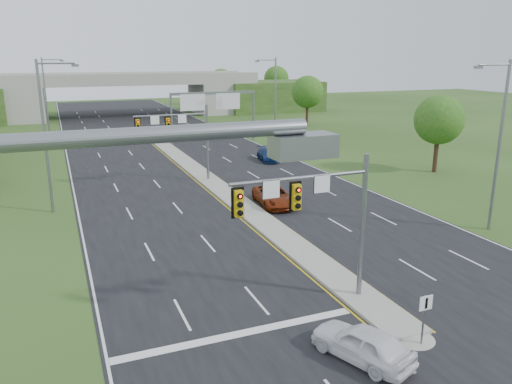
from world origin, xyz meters
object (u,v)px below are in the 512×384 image
object	(u,v)px
signal_mast_near	(321,209)
car_white	(362,343)
car_far_b	(268,155)
signal_mast_far	(183,131)
sign_gantry	(212,103)
overpass	(124,97)
car_far_a	(274,196)
keep_right_sign	(425,312)
car_far_c	(225,128)

from	to	relation	value
signal_mast_near	car_white	distance (m)	5.93
car_far_b	car_white	bearing A→B (deg)	-97.74
car_white	signal_mast_far	bearing A→B (deg)	-112.87
sign_gantry	overpass	bearing A→B (deg)	100.79
car_far_a	overpass	bearing A→B (deg)	97.99
sign_gantry	car_far_b	distance (m)	14.56
signal_mast_far	car_far_b	xyz separation A→B (m)	(11.00, 6.32, -4.05)
signal_mast_near	car_far_a	size ratio (longest dim) A/B	1.37
sign_gantry	overpass	distance (m)	35.75
keep_right_sign	car_far_b	world-z (taller)	keep_right_sign
overpass	car_far_a	distance (m)	64.70
sign_gantry	keep_right_sign	bearing A→B (deg)	-97.70
overpass	sign_gantry	bearing A→B (deg)	-79.21
car_white	car_far_c	bearing A→B (deg)	-125.46
car_far_b	signal_mast_near	bearing A→B (deg)	-99.21
signal_mast_near	car_far_a	distance (m)	16.66
signal_mast_far	keep_right_sign	bearing A→B (deg)	-85.61
signal_mast_near	overpass	xyz separation A→B (m)	(2.26, 80.07, -1.17)
signal_mast_near	car_far_b	size ratio (longest dim) A/B	1.56
signal_mast_far	car_far_b	distance (m)	13.31
signal_mast_far	car_white	xyz separation A→B (m)	(-0.51, -29.34, -4.01)
overpass	keep_right_sign	bearing A→B (deg)	-90.00
car_far_a	car_far_b	size ratio (longest dim) A/B	1.14
sign_gantry	car_far_a	world-z (taller)	sign_gantry
car_white	car_far_c	size ratio (longest dim) A/B	0.92
overpass	car_far_b	xyz separation A→B (m)	(8.73, -48.75, -2.88)
signal_mast_far	sign_gantry	bearing A→B (deg)	65.89
car_white	car_far_c	distance (m)	58.63
signal_mast_far	car_far_c	world-z (taller)	signal_mast_far
car_far_a	sign_gantry	bearing A→B (deg)	87.62
signal_mast_far	sign_gantry	world-z (taller)	signal_mast_far
signal_mast_far	car_far_c	distance (m)	30.92
car_white	car_far_c	world-z (taller)	car_far_c
sign_gantry	car_far_a	xyz separation A→B (m)	(-4.27, -29.52, -4.51)
keep_right_sign	car_far_c	distance (m)	58.15
overpass	car_far_a	xyz separation A→B (m)	(2.41, -64.59, -2.82)
keep_right_sign	sign_gantry	size ratio (longest dim) A/B	0.19
keep_right_sign	car_far_c	xyz separation A→B (m)	(11.00, 57.10, -0.74)
keep_right_sign	car_white	xyz separation A→B (m)	(-2.77, 0.11, -0.80)
sign_gantry	car_far_a	size ratio (longest dim) A/B	2.27
signal_mast_far	car_white	bearing A→B (deg)	-90.99
car_far_a	car_white	bearing A→B (deg)	-98.80
signal_mast_near	car_far_b	world-z (taller)	signal_mast_near
keep_right_sign	car_far_a	world-z (taller)	keep_right_sign
keep_right_sign	car_far_b	size ratio (longest dim) A/B	0.49
keep_right_sign	car_white	bearing A→B (deg)	177.73
car_far_a	keep_right_sign	bearing A→B (deg)	-91.05
signal_mast_far	overpass	world-z (taller)	overpass
car_far_a	car_far_b	bearing A→B (deg)	74.10
signal_mast_far	sign_gantry	size ratio (longest dim) A/B	0.60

